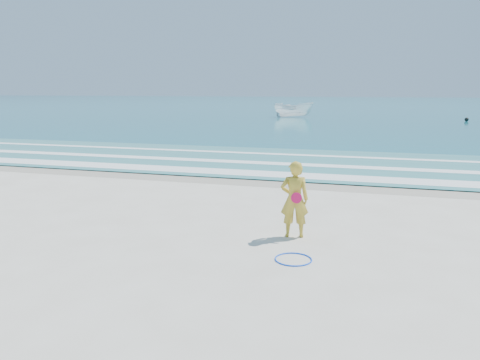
# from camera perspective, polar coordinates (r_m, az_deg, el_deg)

# --- Properties ---
(ground) EXTENTS (400.00, 400.00, 0.00)m
(ground) POSITION_cam_1_polar(r_m,az_deg,el_deg) (10.53, -6.24, -9.40)
(ground) COLOR silver
(ground) RESTS_ON ground
(wet_sand) EXTENTS (400.00, 2.40, 0.00)m
(wet_sand) POSITION_cam_1_polar(r_m,az_deg,el_deg) (18.85, 4.28, -0.17)
(wet_sand) COLOR #B2A893
(wet_sand) RESTS_ON ground
(ocean) EXTENTS (400.00, 190.00, 0.04)m
(ocean) POSITION_cam_1_polar(r_m,az_deg,el_deg) (114.21, 14.61, 8.91)
(ocean) COLOR #19727F
(ocean) RESTS_ON ground
(shallow) EXTENTS (400.00, 10.00, 0.01)m
(shallow) POSITION_cam_1_polar(r_m,az_deg,el_deg) (23.68, 6.83, 2.20)
(shallow) COLOR #59B7AD
(shallow) RESTS_ON ocean
(foam_near) EXTENTS (400.00, 1.40, 0.01)m
(foam_near) POSITION_cam_1_polar(r_m,az_deg,el_deg) (20.09, 5.06, 0.67)
(foam_near) COLOR white
(foam_near) RESTS_ON shallow
(foam_mid) EXTENTS (400.00, 0.90, 0.01)m
(foam_mid) POSITION_cam_1_polar(r_m,az_deg,el_deg) (22.90, 6.50, 1.93)
(foam_mid) COLOR white
(foam_mid) RESTS_ON shallow
(foam_far) EXTENTS (400.00, 0.60, 0.01)m
(foam_far) POSITION_cam_1_polar(r_m,az_deg,el_deg) (26.13, 7.75, 3.03)
(foam_far) COLOR white
(foam_far) RESTS_ON shallow
(hoop) EXTENTS (1.00, 1.00, 0.03)m
(hoop) POSITION_cam_1_polar(r_m,az_deg,el_deg) (10.41, 6.52, -9.57)
(hoop) COLOR #0E51FF
(hoop) RESTS_ON ground
(boat) EXTENTS (5.16, 2.34, 1.94)m
(boat) POSITION_cam_1_polar(r_m,az_deg,el_deg) (60.91, 6.55, 8.52)
(boat) COLOR white
(boat) RESTS_ON ocean
(buoy) EXTENTS (0.45, 0.45, 0.45)m
(buoy) POSITION_cam_1_polar(r_m,az_deg,el_deg) (58.63, 25.90, 6.66)
(buoy) COLOR black
(buoy) RESTS_ON ocean
(woman) EXTENTS (0.78, 0.60, 1.93)m
(woman) POSITION_cam_1_polar(r_m,az_deg,el_deg) (11.71, 6.66, -2.35)
(woman) COLOR gold
(woman) RESTS_ON ground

